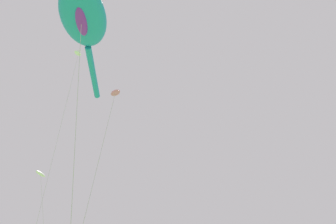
# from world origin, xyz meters

# --- Properties ---
(big_show_kite) EXTENTS (8.67, 8.78, 18.93)m
(big_show_kite) POSITION_xyz_m (-3.20, 10.59, 18.24)
(big_show_kite) COLOR #1E8CBF
(big_show_kite) RESTS_ON ground
(small_kite_streamer_purple) EXTENTS (4.53, 2.21, 13.54)m
(small_kite_streamer_purple) POSITION_xyz_m (2.71, 24.16, 13.15)
(small_kite_streamer_purple) COLOR white
(small_kite_streamer_purple) RESTS_ON ground
(small_kite_bird_shape) EXTENTS (1.45, 0.68, 12.39)m
(small_kite_bird_shape) POSITION_xyz_m (-1.06, 8.90, 11.88)
(small_kite_bird_shape) COLOR pink
(small_kite_bird_shape) RESTS_ON ground
(small_kite_stunt_black) EXTENTS (1.77, 2.43, 22.96)m
(small_kite_stunt_black) POSITION_xyz_m (-0.07, 16.94, 22.32)
(small_kite_stunt_black) COLOR white
(small_kite_stunt_black) RESTS_ON ground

